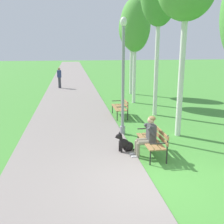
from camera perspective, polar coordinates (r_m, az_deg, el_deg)
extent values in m
plane|color=#478E38|center=(6.71, 9.71, -14.97)|extent=(120.00, 120.00, 0.00)
cube|color=gray|center=(29.72, -8.87, 7.63)|extent=(3.74, 60.00, 0.04)
cube|color=olive|center=(8.03, 7.12, -6.35)|extent=(0.14, 1.50, 0.04)
cube|color=olive|center=(8.08, 8.32, -6.27)|extent=(0.14, 1.50, 0.04)
cube|color=olive|center=(8.13, 9.51, -6.18)|extent=(0.14, 1.50, 0.04)
cube|color=olive|center=(8.12, 10.26, -5.20)|extent=(0.04, 1.50, 0.11)
cube|color=olive|center=(8.06, 10.31, -3.99)|extent=(0.04, 1.50, 0.11)
cylinder|color=#2D2B28|center=(8.73, 5.68, -6.20)|extent=(0.04, 0.04, 0.45)
cylinder|color=#2D2B28|center=(8.79, 8.76, -4.77)|extent=(0.04, 0.04, 0.85)
cube|color=#2D2B28|center=(8.65, 7.03, -3.60)|extent=(0.45, 0.04, 0.03)
cylinder|color=#2D2B28|center=(7.50, 8.33, -9.77)|extent=(0.04, 0.04, 0.45)
cylinder|color=#2D2B28|center=(7.57, 11.90, -8.06)|extent=(0.04, 0.04, 0.85)
cube|color=#2D2B28|center=(7.41, 9.93, -6.77)|extent=(0.45, 0.04, 0.03)
cube|color=olive|center=(12.33, 0.70, 0.97)|extent=(0.14, 1.50, 0.04)
cube|color=olive|center=(12.36, 1.50, 1.00)|extent=(0.14, 1.50, 0.04)
cube|color=olive|center=(12.40, 2.30, 1.03)|extent=(0.14, 1.50, 0.04)
cube|color=olive|center=(12.39, 2.78, 1.68)|extent=(0.04, 1.50, 0.11)
cube|color=olive|center=(12.35, 2.79, 2.49)|extent=(0.04, 1.50, 0.11)
cylinder|color=#2D2B28|center=(13.04, 0.09, 0.68)|extent=(0.04, 0.04, 0.45)
cylinder|color=#2D2B28|center=(13.08, 2.17, 1.61)|extent=(0.04, 0.04, 0.85)
cube|color=#2D2B28|center=(12.99, 0.96, 2.45)|extent=(0.45, 0.04, 0.03)
cylinder|color=#2D2B28|center=(11.72, 1.13, -0.85)|extent=(0.04, 0.04, 0.45)
cylinder|color=#2D2B28|center=(11.76, 3.44, 0.18)|extent=(0.04, 0.04, 0.85)
cube|color=#2D2B28|center=(11.66, 2.11, 1.11)|extent=(0.45, 0.04, 0.03)
cylinder|color=gray|center=(8.06, 6.80, -6.13)|extent=(0.42, 0.14, 0.14)
cylinder|color=gray|center=(8.09, 5.31, -7.79)|extent=(0.11, 0.11, 0.47)
cube|color=silver|center=(8.15, 4.72, -9.14)|extent=(0.24, 0.09, 0.07)
cylinder|color=gray|center=(7.88, 7.19, -6.62)|extent=(0.42, 0.14, 0.14)
cylinder|color=gray|center=(7.91, 5.66, -8.32)|extent=(0.11, 0.11, 0.47)
cube|color=silver|center=(7.97, 5.06, -9.69)|extent=(0.24, 0.09, 0.07)
cube|color=#3F3F42|center=(7.94, 8.52, -4.51)|extent=(0.22, 0.36, 0.52)
cylinder|color=#3F3F42|center=(8.07, 7.72, -3.42)|extent=(0.25, 0.09, 0.30)
cylinder|color=#3F3F42|center=(7.71, 8.55, -4.30)|extent=(0.25, 0.09, 0.30)
sphere|color=tan|center=(7.81, 8.48, -1.74)|extent=(0.21, 0.21, 0.21)
ellipsoid|color=olive|center=(7.81, 8.70, -1.38)|extent=(0.22, 0.23, 0.14)
ellipsoid|color=black|center=(8.38, 3.55, -7.52)|extent=(0.43, 0.38, 0.32)
ellipsoid|color=black|center=(8.26, 2.67, -6.90)|extent=(0.54, 0.37, 0.48)
ellipsoid|color=black|center=(8.27, 2.97, -6.59)|extent=(0.40, 0.29, 0.27)
cylinder|color=black|center=(8.28, 1.67, -7.54)|extent=(0.06, 0.06, 0.38)
cylinder|color=black|center=(8.18, 2.08, -7.81)|extent=(0.06, 0.06, 0.38)
cylinder|color=black|center=(8.16, 2.01, -6.08)|extent=(0.16, 0.19, 0.19)
ellipsoid|color=black|center=(8.08, 1.52, -5.30)|extent=(0.25, 0.20, 0.16)
cone|color=black|center=(8.03, 0.90, -5.48)|extent=(0.12, 0.12, 0.09)
cone|color=black|center=(8.10, 1.62, -4.50)|extent=(0.06, 0.06, 0.09)
cone|color=black|center=(8.02, 1.94, -4.68)|extent=(0.06, 0.06, 0.09)
cylinder|color=black|center=(8.53, 4.70, -8.13)|extent=(0.28, 0.13, 0.04)
cylinder|color=gray|center=(10.01, 2.31, -3.93)|extent=(0.20, 0.20, 0.30)
cylinder|color=gray|center=(9.61, 2.42, 6.49)|extent=(0.11, 0.11, 3.95)
ellipsoid|color=silver|center=(9.56, 2.55, 19.05)|extent=(0.24, 0.24, 0.32)
cylinder|color=silver|center=(9.71, 14.83, 7.70)|extent=(0.20, 0.20, 4.48)
cylinder|color=silver|center=(12.59, 9.65, 9.79)|extent=(0.19, 0.19, 4.69)
cylinder|color=silver|center=(15.40, 4.86, 8.49)|extent=(0.19, 0.19, 3.53)
ellipsoid|color=#569E42|center=(15.38, 5.07, 18.32)|extent=(1.68, 1.85, 2.91)
cylinder|color=silver|center=(18.36, 4.20, 9.53)|extent=(0.20, 0.20, 3.63)
ellipsoid|color=#569E42|center=(18.35, 4.35, 17.74)|extent=(1.76, 1.71, 2.71)
cylinder|color=#383842|center=(21.35, -11.32, 6.22)|extent=(0.22, 0.22, 0.88)
cube|color=navy|center=(21.27, -11.41, 8.14)|extent=(0.32, 0.20, 0.56)
sphere|color=#A37556|center=(21.24, -11.47, 9.19)|extent=(0.20, 0.20, 0.20)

